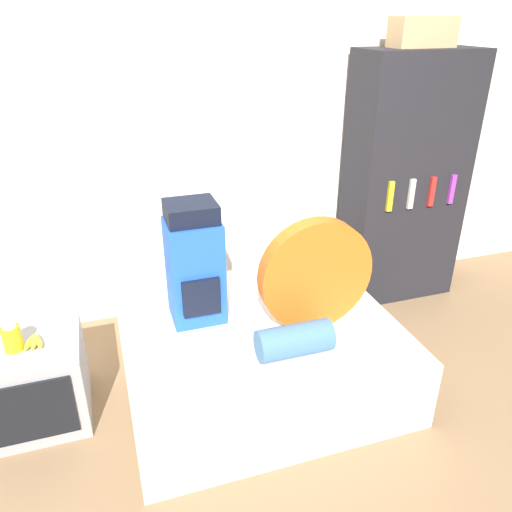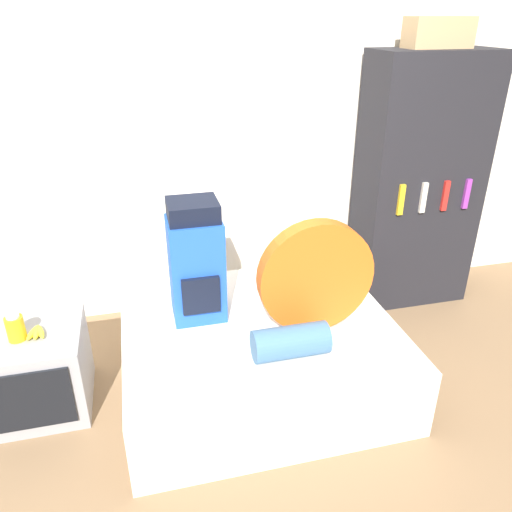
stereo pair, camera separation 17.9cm
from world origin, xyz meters
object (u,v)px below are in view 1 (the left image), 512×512
Objects in this scene: sleeping_roll at (294,340)px; canister at (12,338)px; tent_bag at (315,274)px; bookshelf at (404,181)px; cardboard_box at (423,32)px; backpack at (195,264)px; television at (34,380)px.

canister is at bearing 163.88° from sleeping_roll.
canister is at bearing 173.88° from tent_bag.
bookshelf is (1.36, 1.12, 0.43)m from sleeping_roll.
cardboard_box is at bearing 38.20° from tent_bag.
backpack is 2.22m from cardboard_box.
bookshelf is 1.05m from cardboard_box.
backpack is 0.71m from tent_bag.
bookshelf is at bearing 13.66° from television.
bookshelf is at bearing 18.10° from backpack.
backpack is 1.05m from canister.
tent_bag is 1.63× the size of sleeping_roll.
backpack is 0.74m from sleeping_roll.
sleeping_roll is 0.95× the size of cardboard_box.
sleeping_roll is 2.64× the size of canister.
sleeping_roll is 0.22× the size of bookshelf.
bookshelf reaches higher than backpack.
canister is (-1.66, 0.18, -0.19)m from tent_bag.
canister is at bearing -141.58° from television.
television is (-0.97, -0.09, -0.54)m from backpack.
cardboard_box is (-0.02, 0.00, 1.05)m from bookshelf.
backpack is 1.88m from bookshelf.
backpack reaches higher than canister.
tent_bag is 1.68m from canister.
backpack reaches higher than sleeping_roll.
bookshelf reaches higher than television.
tent_bag is at bearing -25.18° from backpack.
bookshelf is at bearing 39.57° from sleeping_roll.
canister is 3.20m from cardboard_box.
television is at bearing -166.25° from cardboard_box.
tent_bag is 1.55× the size of cardboard_box.
bookshelf is at bearing -0.21° from cardboard_box.
backpack is at bearing 128.10° from sleeping_roll.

